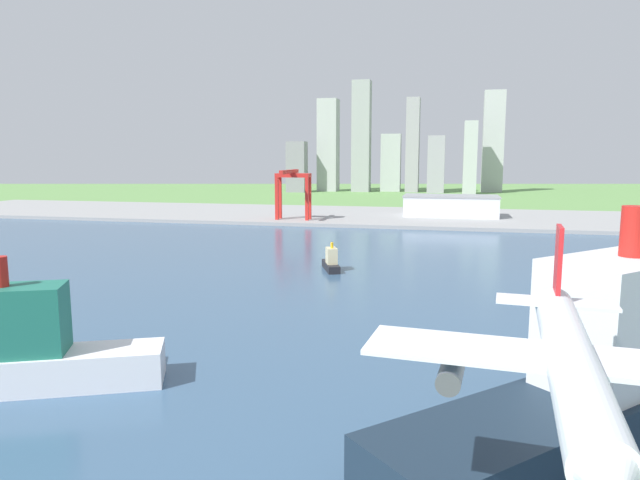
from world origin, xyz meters
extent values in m
plane|color=#62934D|center=(0.00, 300.00, 0.00)|extent=(2400.00, 2400.00, 0.00)
cube|color=#385675|center=(0.00, 240.00, 0.07)|extent=(840.00, 360.00, 0.15)
cube|color=#949494|center=(0.00, 490.00, 1.25)|extent=(840.00, 140.00, 2.50)
cylinder|color=white|center=(34.91, 100.59, 29.38)|extent=(7.89, 38.92, 4.28)
cube|color=white|center=(35.09, 102.51, 28.74)|extent=(37.56, 11.94, 0.50)
cube|color=red|center=(36.54, 117.92, 34.09)|extent=(0.93, 4.67, 10.26)
cube|color=white|center=(36.54, 117.92, 30.24)|extent=(13.64, 5.49, 0.36)
cylinder|color=#4C4F54|center=(24.69, 102.33, 26.39)|extent=(2.85, 5.61, 2.35)
cube|color=black|center=(-23.37, 278.20, 1.67)|extent=(11.41, 19.71, 3.03)
cube|color=beige|center=(-22.72, 276.50, 6.47)|extent=(6.26, 7.93, 6.58)
cylinder|color=yellow|center=(-22.37, 275.60, 10.98)|extent=(1.16, 1.16, 2.43)
cube|color=white|center=(-56.81, 144.23, 3.92)|extent=(50.27, 30.45, 7.54)
cube|color=#1E6B59|center=(-59.38, 143.10, 14.67)|extent=(20.30, 16.02, 13.96)
cylinder|color=red|center=(-61.67, 142.11, 24.66)|extent=(2.76, 2.76, 6.03)
cube|color=#192838|center=(41.32, 136.86, 5.28)|extent=(59.85, 60.01, 10.25)
cube|color=silver|center=(50.97, 146.55, 20.70)|extent=(27.43, 27.46, 20.60)
cylinder|color=red|center=(53.35, 148.94, 35.10)|extent=(4.15, 4.15, 8.20)
cube|color=red|center=(-95.64, 437.48, 17.55)|extent=(2.20, 2.20, 30.09)
cube|color=red|center=(-73.55, 437.48, 17.55)|extent=(2.20, 2.20, 30.09)
cube|color=red|center=(-95.64, 445.48, 17.55)|extent=(2.20, 2.20, 30.09)
cube|color=red|center=(-73.55, 445.48, 17.55)|extent=(2.20, 2.20, 30.09)
cube|color=red|center=(-84.60, 441.48, 33.99)|extent=(24.49, 10.00, 2.80)
cube|color=red|center=(-84.60, 431.37, 36.79)|extent=(2.60, 40.45, 2.60)
cube|color=silver|center=(25.32, 489.42, 9.80)|extent=(68.67, 34.00, 14.61)
cube|color=gray|center=(25.32, 489.42, 17.71)|extent=(70.04, 34.68, 1.20)
cube|color=gray|center=(-176.03, 791.11, 33.54)|extent=(25.32, 20.41, 67.08)
cube|color=#AAADAD|center=(-140.03, 824.01, 62.32)|extent=(26.78, 26.82, 124.65)
cube|color=#979C9B|center=(-93.74, 820.55, 73.66)|extent=(23.98, 22.26, 147.32)
cube|color=#A8AFAC|center=(-54.94, 833.04, 38.83)|extent=(26.56, 14.93, 77.67)
cube|color=#98969C|center=(-25.74, 830.70, 62.22)|extent=(17.08, 26.52, 124.45)
cube|color=#9896A0|center=(5.90, 820.60, 37.18)|extent=(21.93, 23.90, 74.36)
cube|color=#AFB5B4|center=(48.28, 799.43, 45.66)|extent=(16.24, 27.33, 91.32)
cube|color=#AFB2B4|center=(78.70, 846.98, 66.58)|extent=(26.84, 20.41, 133.15)
camera|label=1|loc=(24.00, 48.72, 47.05)|focal=32.03mm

